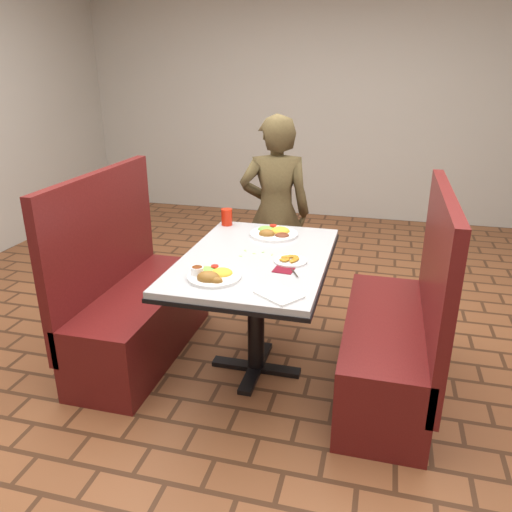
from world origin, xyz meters
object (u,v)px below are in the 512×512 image
plantain_plate (290,260)px  booth_bench_left (134,307)px  booth_bench_right (394,339)px  far_dinner_plate (274,231)px  dining_table (256,272)px  near_dinner_plate (213,273)px  red_tumbler (227,217)px  diner_person (275,213)px

plantain_plate → booth_bench_left: bearing=177.6°
booth_bench_right → plantain_plate: (-0.59, -0.04, 0.43)m
far_dinner_plate → dining_table: bearing=-92.6°
near_dinner_plate → red_tumbler: size_ratio=2.46×
booth_bench_right → dining_table: bearing=180.0°
dining_table → booth_bench_right: bearing=0.0°
booth_bench_right → far_dinner_plate: bearing=153.6°
diner_person → red_tumbler: 0.51m
near_dinner_plate → plantain_plate: size_ratio=1.50×
booth_bench_left → near_dinner_plate: size_ratio=4.41×
diner_person → plantain_plate: diner_person is taller
far_dinner_plate → plantain_plate: size_ratio=1.66×
far_dinner_plate → red_tumbler: bearing=159.8°
booth_bench_right → diner_person: size_ratio=0.83×
dining_table → booth_bench_left: size_ratio=1.01×
diner_person → red_tumbler: bearing=48.6°
near_dinner_plate → far_dinner_plate: size_ratio=0.90×
diner_person → far_dinner_plate: 0.59m
plantain_plate → red_tumbler: size_ratio=1.65×
dining_table → near_dinner_plate: size_ratio=4.46×
booth_bench_right → plantain_plate: 0.73m
booth_bench_right → near_dinner_plate: (-0.93, -0.36, 0.45)m
diner_person → near_dinner_plate: 1.32m
booth_bench_right → far_dinner_plate: size_ratio=3.99×
red_tumbler → booth_bench_left: bearing=-131.7°
dining_table → booth_bench_right: size_ratio=1.01×
red_tumbler → booth_bench_right: bearing=-24.5°
dining_table → diner_person: (-0.10, 0.96, 0.07)m
red_tumbler → near_dinner_plate: bearing=-76.8°
booth_bench_left → near_dinner_plate: bearing=-28.4°
dining_table → diner_person: 0.97m
diner_person → booth_bench_left: bearing=40.7°
dining_table → near_dinner_plate: near_dinner_plate is taller
booth_bench_left → booth_bench_right: same height
far_dinner_plate → red_tumbler: red_tumbler is taller
near_dinner_plate → red_tumbler: bearing=103.2°
booth_bench_right → red_tumbler: 1.34m
booth_bench_left → plantain_plate: (1.00, -0.04, 0.43)m
booth_bench_right → red_tumbler: size_ratio=10.87×
booth_bench_left → diner_person: diner_person is taller
dining_table → plantain_plate: bearing=-11.7°
red_tumbler → far_dinner_plate: bearing=-20.2°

